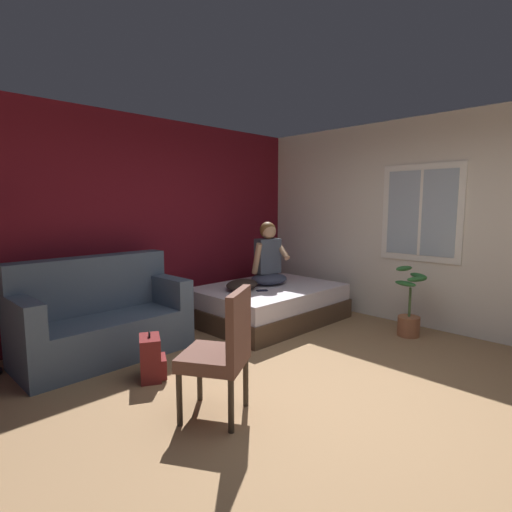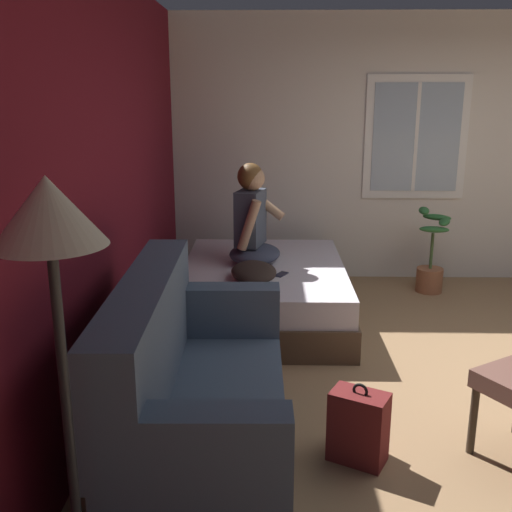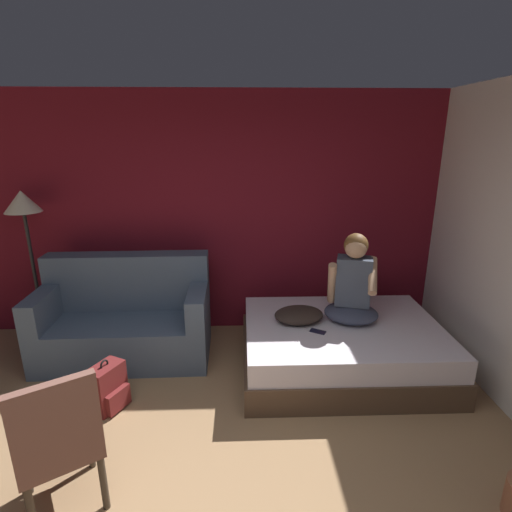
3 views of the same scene
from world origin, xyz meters
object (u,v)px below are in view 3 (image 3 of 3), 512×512
(couch, at_px, (126,319))
(floor_lamp, at_px, (25,217))
(cell_phone, at_px, (318,331))
(bed, at_px, (341,347))
(throw_pillow, at_px, (299,315))
(side_chair, at_px, (58,438))
(person_seated, at_px, (353,286))
(backpack, at_px, (108,388))

(couch, height_order, floor_lamp, floor_lamp)
(cell_phone, bearing_deg, bed, 148.14)
(couch, bearing_deg, floor_lamp, 164.24)
(throw_pillow, xyz_separation_m, cell_phone, (0.15, -0.22, -0.07))
(couch, relative_size, side_chair, 1.75)
(throw_pillow, height_order, floor_lamp, floor_lamp)
(floor_lamp, bearing_deg, cell_phone, -15.10)
(bed, height_order, couch, couch)
(couch, relative_size, throw_pillow, 3.57)
(person_seated, xyz_separation_m, throw_pillow, (-0.52, -0.02, -0.29))
(cell_phone, bearing_deg, person_seated, 153.54)
(person_seated, distance_m, floor_lamp, 3.39)
(backpack, xyz_separation_m, floor_lamp, (-1.08, 1.17, 1.24))
(couch, bearing_deg, bed, -9.28)
(bed, height_order, throw_pillow, throw_pillow)
(bed, bearing_deg, side_chair, -144.12)
(backpack, bearing_deg, side_chair, -87.23)
(person_seated, bearing_deg, cell_phone, -146.52)
(couch, xyz_separation_m, person_seated, (2.28, -0.26, 0.44))
(couch, height_order, person_seated, person_seated)
(couch, distance_m, person_seated, 2.34)
(couch, relative_size, cell_phone, 11.90)
(couch, height_order, side_chair, couch)
(bed, relative_size, throw_pillow, 4.02)
(throw_pillow, xyz_separation_m, floor_lamp, (-2.78, 0.57, 0.88))
(side_chair, bearing_deg, cell_phone, 36.96)
(person_seated, height_order, cell_phone, person_seated)
(person_seated, xyz_separation_m, backpack, (-2.21, -0.63, -0.64))
(couch, height_order, cell_phone, couch)
(side_chair, relative_size, person_seated, 1.12)
(throw_pillow, distance_m, cell_phone, 0.28)
(backpack, height_order, throw_pillow, throw_pillow)
(cell_phone, bearing_deg, floor_lamp, -75.03)
(throw_pillow, bearing_deg, cell_phone, -56.36)
(backpack, height_order, floor_lamp, floor_lamp)
(throw_pillow, bearing_deg, couch, 170.98)
(side_chair, distance_m, person_seated, 2.71)
(bed, height_order, person_seated, person_seated)
(couch, xyz_separation_m, cell_phone, (1.91, -0.50, 0.09))
(person_seated, height_order, backpack, person_seated)
(person_seated, relative_size, floor_lamp, 0.51)
(bed, distance_m, backpack, 2.18)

